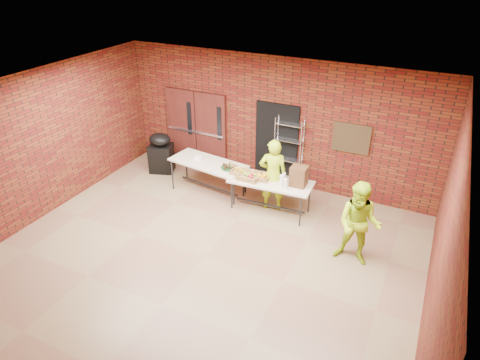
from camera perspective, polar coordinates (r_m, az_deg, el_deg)
name	(u,v)px	position (r m, az deg, el deg)	size (l,w,h in m)	color
room	(201,186)	(7.68, -5.23, -0.74)	(8.08, 7.08, 3.28)	#825E46
double_doors	(196,129)	(11.60, -5.83, 6.74)	(1.78, 0.12, 2.10)	#4D1916
dark_doorway	(276,144)	(10.67, 4.87, 4.77)	(1.10, 0.06, 2.10)	black
bronze_plaque	(351,138)	(10.03, 14.61, 5.40)	(0.85, 0.04, 0.70)	#382A16
wire_rack	(288,154)	(10.49, 6.43, 3.48)	(0.68, 0.23, 1.84)	silver
table_left	(208,165)	(10.38, -4.27, 2.04)	(2.00, 1.04, 0.79)	#C4B596
table_right	(271,184)	(9.58, 4.12, -0.48)	(1.90, 0.88, 0.76)	#C4B596
basket_bananas	(240,172)	(9.78, 0.01, 1.04)	(0.41, 0.32, 0.13)	#A58242
basket_oranges	(260,176)	(9.62, 2.73, 0.50)	(0.43, 0.33, 0.13)	#A58242
basket_apples	(249,176)	(9.58, 1.19, 0.48)	(0.48, 0.38, 0.15)	#A58242
muffin_tray	(229,166)	(10.03, -1.43, 1.86)	(0.41, 0.41, 0.10)	#134A20
napkin_box	(198,158)	(10.52, -5.57, 2.97)	(0.20, 0.13, 0.07)	white
coffee_dispenser	(299,176)	(9.34, 7.84, 0.52)	(0.34, 0.31, 0.45)	brown
cup_stack_front	(281,181)	(9.30, 5.54, -0.12)	(0.09, 0.09, 0.27)	white
cup_stack_mid	(285,184)	(9.22, 6.06, -0.52)	(0.08, 0.08, 0.24)	white
cup_stack_back	(284,178)	(9.48, 5.87, 0.31)	(0.08, 0.08, 0.23)	white
covered_grill	(161,153)	(11.59, -10.50, 3.62)	(0.72, 0.66, 1.09)	black
volunteer_woman	(273,175)	(9.62, 4.40, 0.69)	(0.62, 0.41, 1.71)	#A4CD16
volunteer_man	(359,224)	(8.24, 15.56, -5.71)	(0.82, 0.64, 1.69)	#A4CD16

